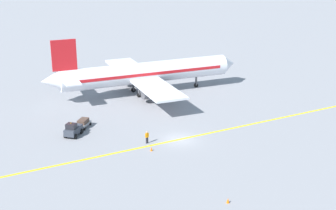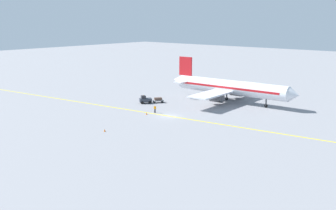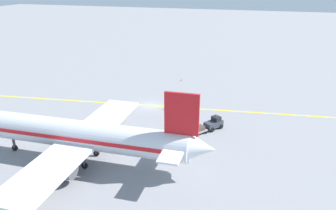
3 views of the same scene
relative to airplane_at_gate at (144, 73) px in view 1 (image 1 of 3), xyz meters
name	(u,v)px [view 1 (image 1 of 3)]	position (x,y,z in m)	size (l,w,h in m)	color
ground_plane	(179,140)	(21.15, -1.86, -3.71)	(400.00, 400.00, 0.00)	gray
apron_yellow_centreline	(179,139)	(21.15, -1.86, -3.71)	(0.40, 120.00, 0.01)	yellow
airplane_at_gate	(144,73)	(0.00, 0.00, 0.00)	(28.19, 35.50, 10.60)	silver
baggage_tug_dark	(73,130)	(14.93, -14.99, -2.81)	(3.32, 2.96, 2.11)	#333842
baggage_cart_trailing	(83,122)	(12.23, -13.09, -2.95)	(2.93, 2.64, 1.24)	gray
ground_crew_worker	(147,137)	(20.83, -6.28, -2.80)	(0.31, 0.56, 1.68)	#23232D
traffic_cone_near_nose	(151,149)	(23.31, -6.52, -3.43)	(0.32, 0.32, 0.55)	orange
traffic_cone_mid_apron	(228,201)	(38.04, -3.25, -3.43)	(0.32, 0.32, 0.55)	orange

